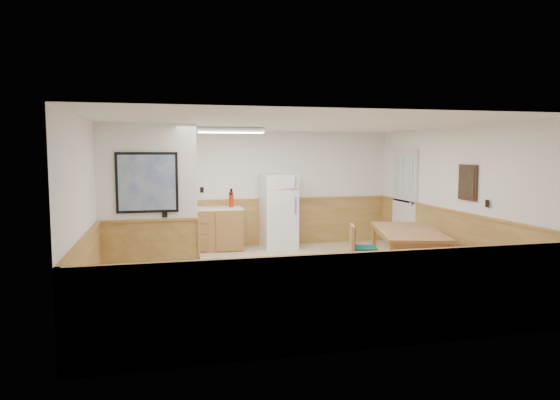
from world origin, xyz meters
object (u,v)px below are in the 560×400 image
object	(u,v)px
dining_chair	(358,246)
soap_bottle	(158,203)
dining_table	(409,235)
dining_bench	(448,252)
fire_extinguisher	(231,199)
refrigerator	(279,211)

from	to	relation	value
dining_chair	soap_bottle	distance (m)	4.25
dining_table	dining_bench	distance (m)	0.80
fire_extinguisher	soap_bottle	distance (m)	1.50
dining_bench	soap_bottle	xyz separation A→B (m)	(-4.84, 2.82, 0.68)
dining_bench	dining_chair	distance (m)	1.60
dining_table	dining_bench	size ratio (longest dim) A/B	1.27
dining_bench	fire_extinguisher	size ratio (longest dim) A/B	4.40
refrigerator	dining_bench	size ratio (longest dim) A/B	0.92
dining_bench	fire_extinguisher	world-z (taller)	fire_extinguisher
dining_table	soap_bottle	distance (m)	4.98
dining_table	soap_bottle	bearing A→B (deg)	161.98
dining_bench	dining_chair	size ratio (longest dim) A/B	2.02
dining_bench	dining_chair	xyz separation A→B (m)	(-1.58, 0.14, 0.15)
dining_table	dining_chair	distance (m)	0.88
dining_chair	fire_extinguisher	size ratio (longest dim) A/B	2.17
dining_bench	fire_extinguisher	xyz separation A→B (m)	(-3.34, 2.84, 0.73)
refrigerator	dining_table	xyz separation A→B (m)	(1.60, -2.76, -0.13)
refrigerator	dining_bench	world-z (taller)	refrigerator
dining_table	dining_chair	size ratio (longest dim) A/B	2.58
dining_table	soap_bottle	size ratio (longest dim) A/B	8.73
dining_chair	refrigerator	bearing A→B (deg)	122.81
dining_bench	dining_chair	bearing A→B (deg)	179.70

